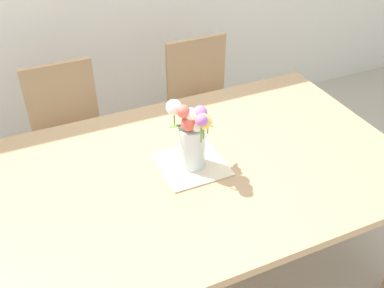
# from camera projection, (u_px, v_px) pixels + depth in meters

# --- Properties ---
(ground_plane) EXTENTS (12.00, 12.00, 0.00)m
(ground_plane) POSITION_uv_depth(u_px,v_px,m) (200.00, 273.00, 2.47)
(ground_plane) COLOR #B7AD99
(dining_table) EXTENTS (1.88, 1.19, 0.76)m
(dining_table) POSITION_uv_depth(u_px,v_px,m) (201.00, 178.00, 2.06)
(dining_table) COLOR tan
(dining_table) RESTS_ON ground_plane
(chair_left) EXTENTS (0.42, 0.42, 0.90)m
(chair_left) POSITION_uv_depth(u_px,v_px,m) (69.00, 128.00, 2.71)
(chair_left) COLOR tan
(chair_left) RESTS_ON ground_plane
(chair_right) EXTENTS (0.42, 0.42, 0.90)m
(chair_right) POSITION_uv_depth(u_px,v_px,m) (203.00, 97.00, 3.01)
(chair_right) COLOR tan
(chair_right) RESTS_ON ground_plane
(placemat) EXTENTS (0.29, 0.29, 0.01)m
(placemat) POSITION_uv_depth(u_px,v_px,m) (192.00, 165.00, 2.02)
(placemat) COLOR beige
(placemat) RESTS_ON dining_table
(flower_vase) EXTENTS (0.20, 0.21, 0.33)m
(flower_vase) POSITION_uv_depth(u_px,v_px,m) (192.00, 135.00, 1.91)
(flower_vase) COLOR silver
(flower_vase) RESTS_ON placemat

